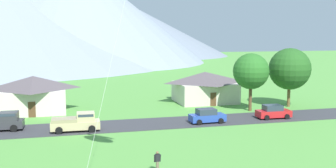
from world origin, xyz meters
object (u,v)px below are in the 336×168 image
object	(u,v)px
parked_car_red_mid_east	(273,112)
pickup_truck_sand_east_side	(77,122)
house_leftmost	(34,93)
house_left_center	(205,86)
pickup_truck_charcoal_west_side	(0,122)
tree_right_of_center	(290,69)
tree_center	(251,71)
watcher_person	(157,161)
parked_car_blue_mid_west	(207,116)

from	to	relation	value
parked_car_red_mid_east	pickup_truck_sand_east_side	distance (m)	23.91
house_leftmost	parked_car_red_mid_east	xyz separation A→B (m)	(29.20, -12.16, -1.67)
house_leftmost	parked_car_red_mid_east	world-z (taller)	house_leftmost
house_left_center	pickup_truck_sand_east_side	distance (m)	24.47
pickup_truck_charcoal_west_side	tree_right_of_center	bearing A→B (deg)	7.69
parked_car_red_mid_east	house_left_center	bearing A→B (deg)	106.59
tree_center	watcher_person	bearing A→B (deg)	-130.80
tree_right_of_center	watcher_person	size ratio (longest dim) A/B	5.08
house_left_center	parked_car_blue_mid_west	xyz separation A→B (m)	(-4.76, -14.03, -1.57)
parked_car_red_mid_east	watcher_person	world-z (taller)	parked_car_red_mid_east
tree_center	pickup_truck_charcoal_west_side	bearing A→B (deg)	-173.36
house_leftmost	pickup_truck_sand_east_side	distance (m)	13.85
pickup_truck_charcoal_west_side	watcher_person	distance (m)	21.85
pickup_truck_sand_east_side	tree_center	bearing A→B (deg)	14.41
parked_car_blue_mid_west	pickup_truck_sand_east_side	distance (m)	15.05
pickup_truck_charcoal_west_side	watcher_person	xyz separation A→B (m)	(13.72, -17.00, -0.18)
tree_center	pickup_truck_charcoal_west_side	distance (m)	32.08
house_left_center	parked_car_blue_mid_west	size ratio (longest dim) A/B	2.23
house_left_center	tree_center	size ratio (longest dim) A/B	1.20
tree_center	pickup_truck_charcoal_west_side	size ratio (longest dim) A/B	1.51
pickup_truck_sand_east_side	pickup_truck_charcoal_west_side	bearing A→B (deg)	163.90
pickup_truck_sand_east_side	tree_right_of_center	bearing A→B (deg)	13.98
tree_center	pickup_truck_sand_east_side	distance (m)	24.59
house_left_center	pickup_truck_charcoal_west_side	world-z (taller)	house_left_center
pickup_truck_sand_east_side	watcher_person	distance (m)	15.68
house_leftmost	parked_car_red_mid_east	bearing A→B (deg)	-22.60
parked_car_blue_mid_west	pickup_truck_sand_east_side	world-z (taller)	pickup_truck_sand_east_side
parked_car_blue_mid_west	tree_center	bearing A→B (deg)	34.44
parked_car_blue_mid_west	watcher_person	xyz separation A→B (m)	(-9.46, -14.93, 0.01)
house_leftmost	tree_right_of_center	world-z (taller)	tree_right_of_center
tree_right_of_center	pickup_truck_sand_east_side	size ratio (longest dim) A/B	1.62
tree_right_of_center	pickup_truck_charcoal_west_side	bearing A→B (deg)	-172.31
house_leftmost	pickup_truck_sand_east_side	xyz separation A→B (m)	(5.30, -12.71, -1.48)
pickup_truck_charcoal_west_side	house_left_center	bearing A→B (deg)	23.16
house_leftmost	watcher_person	world-z (taller)	house_leftmost
tree_right_of_center	parked_car_blue_mid_west	xyz separation A→B (m)	(-15.23, -7.26, -4.64)
pickup_truck_sand_east_side	watcher_person	world-z (taller)	pickup_truck_sand_east_side
parked_car_blue_mid_west	pickup_truck_sand_east_side	bearing A→B (deg)	-178.97
parked_car_blue_mid_west	house_leftmost	bearing A→B (deg)	148.56
tree_center	watcher_person	size ratio (longest dim) A/B	4.73
pickup_truck_charcoal_west_side	tree_center	bearing A→B (deg)	6.64
house_leftmost	watcher_person	bearing A→B (deg)	-68.31
parked_car_red_mid_east	watcher_person	xyz separation A→B (m)	(-18.32, -15.21, 0.01)
watcher_person	parked_car_red_mid_east	bearing A→B (deg)	39.70
house_left_center	tree_center	bearing A→B (deg)	-66.35
house_left_center	pickup_truck_charcoal_west_side	xyz separation A→B (m)	(-27.94, -11.95, -1.38)
tree_right_of_center	house_leftmost	bearing A→B (deg)	171.72
house_leftmost	parked_car_red_mid_east	size ratio (longest dim) A/B	2.12
parked_car_red_mid_east	house_leftmost	bearing A→B (deg)	157.40
house_left_center	watcher_person	size ratio (longest dim) A/B	5.66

